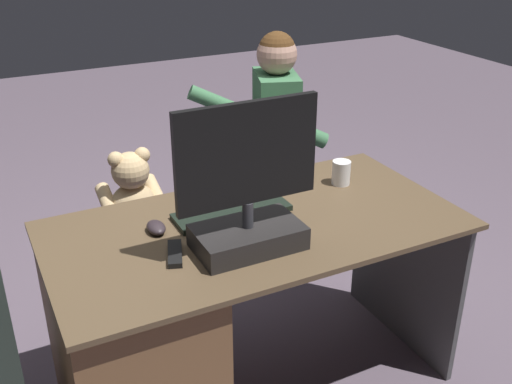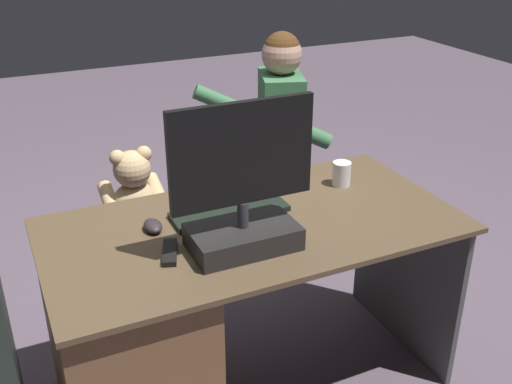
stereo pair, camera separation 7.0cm
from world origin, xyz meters
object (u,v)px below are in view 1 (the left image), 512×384
object	(u,v)px
keyboard	(232,212)
cup	(341,173)
tv_remote	(175,254)
person	(265,131)
monitor	(248,202)
teddy_bear	(132,195)
office_chair_teddy	(140,266)
visitor_chair	(275,204)
desk	(156,334)
computer_mouse	(156,227)

from	to	relation	value
keyboard	cup	size ratio (longest dim) A/B	4.38
tv_remote	person	distance (m)	1.28
monitor	teddy_bear	size ratio (longest dim) A/B	1.31
office_chair_teddy	monitor	bearing A→B (deg)	102.46
keyboard	office_chair_teddy	distance (m)	0.75
office_chair_teddy	teddy_bear	bearing A→B (deg)	-90.00
office_chair_teddy	visitor_chair	bearing A→B (deg)	-160.96
desk	keyboard	size ratio (longest dim) A/B	3.43
teddy_bear	computer_mouse	bearing A→B (deg)	83.28
office_chair_teddy	keyboard	bearing A→B (deg)	112.07
teddy_bear	visitor_chair	world-z (taller)	teddy_bear
tv_remote	office_chair_teddy	bearing A→B (deg)	-75.93
office_chair_teddy	tv_remote	bearing A→B (deg)	85.07
computer_mouse	teddy_bear	size ratio (longest dim) A/B	0.26
desk	visitor_chair	world-z (taller)	desk
monitor	computer_mouse	bearing A→B (deg)	-44.21
desk	person	xyz separation A→B (m)	(-0.89, -0.90, 0.31)
monitor	keyboard	distance (m)	0.28
monitor	visitor_chair	distance (m)	1.40
keyboard	teddy_bear	xyz separation A→B (m)	(0.22, -0.55, -0.12)
cup	keyboard	bearing A→B (deg)	5.39
keyboard	office_chair_teddy	xyz separation A→B (m)	(0.22, -0.54, -0.47)
monitor	tv_remote	size ratio (longest dim) A/B	3.25
tv_remote	person	world-z (taller)	person
keyboard	tv_remote	distance (m)	0.33
teddy_bear	person	world-z (taller)	person
tv_remote	person	size ratio (longest dim) A/B	0.13
keyboard	person	xyz separation A→B (m)	(-0.55, -0.80, -0.04)
tv_remote	person	bearing A→B (deg)	-111.26
computer_mouse	cup	bearing A→B (deg)	-176.50
desk	computer_mouse	world-z (taller)	computer_mouse
desk	teddy_bear	distance (m)	0.70
computer_mouse	tv_remote	size ratio (longest dim) A/B	0.64
office_chair_teddy	visitor_chair	xyz separation A→B (m)	(-0.84, -0.29, -0.01)
monitor	keyboard	size ratio (longest dim) A/B	1.16
computer_mouse	person	xyz separation A→B (m)	(-0.83, -0.80, -0.05)
office_chair_teddy	teddy_bear	distance (m)	0.35
cup	person	bearing A→B (deg)	-93.94
monitor	cup	xyz separation A→B (m)	(-0.54, -0.27, -0.11)
person	cup	bearing A→B (deg)	86.06
monitor	tv_remote	xyz separation A→B (m)	(0.23, -0.05, -0.15)
cup	person	distance (m)	0.76
monitor	computer_mouse	xyz separation A→B (m)	(0.23, -0.23, -0.14)
teddy_bear	visitor_chair	xyz separation A→B (m)	(-0.84, -0.28, -0.36)
cup	tv_remote	distance (m)	0.81
monitor	teddy_bear	world-z (taller)	monitor
cup	person	xyz separation A→B (m)	(-0.05, -0.75, -0.08)
tv_remote	monitor	bearing A→B (deg)	-173.99
desk	computer_mouse	size ratio (longest dim) A/B	15.00
desk	keyboard	distance (m)	0.50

